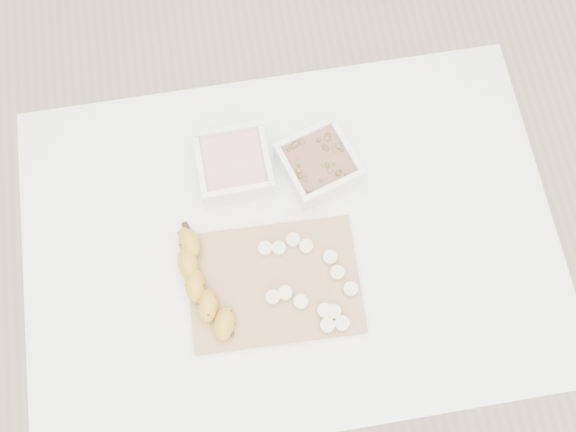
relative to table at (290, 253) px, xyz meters
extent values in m
plane|color=#C6AD89|center=(0.00, 0.00, -0.65)|extent=(3.50, 3.50, 0.00)
cube|color=white|center=(0.00, 0.00, 0.08)|extent=(1.00, 0.70, 0.04)
cylinder|color=white|center=(0.44, -0.29, -0.30)|extent=(0.05, 0.05, 0.71)
cylinder|color=white|center=(-0.44, 0.29, -0.30)|extent=(0.05, 0.05, 0.71)
cylinder|color=white|center=(0.44, 0.29, -0.30)|extent=(0.05, 0.05, 0.71)
cube|color=white|center=(-0.08, 0.16, 0.13)|extent=(0.14, 0.14, 0.06)
cube|color=pink|center=(-0.08, 0.16, 0.13)|extent=(0.12, 0.12, 0.04)
cube|color=white|center=(0.08, 0.13, 0.13)|extent=(0.16, 0.16, 0.06)
cube|color=brown|center=(0.08, 0.13, 0.13)|extent=(0.14, 0.14, 0.03)
cube|color=tan|center=(-0.04, -0.08, 0.10)|extent=(0.32, 0.23, 0.01)
cylinder|color=beige|center=(-0.05, -0.01, 0.12)|extent=(0.03, 0.03, 0.01)
cylinder|color=beige|center=(-0.02, -0.02, 0.12)|extent=(0.03, 0.03, 0.01)
cylinder|color=beige|center=(0.00, -0.01, 0.12)|extent=(0.03, 0.03, 0.01)
cylinder|color=beige|center=(0.03, -0.02, 0.12)|extent=(0.03, 0.03, 0.01)
cylinder|color=beige|center=(0.07, -0.05, 0.12)|extent=(0.03, 0.03, 0.01)
cylinder|color=beige|center=(0.07, -0.08, 0.12)|extent=(0.03, 0.03, 0.01)
cylinder|color=beige|center=(0.09, -0.11, 0.12)|extent=(0.03, 0.03, 0.01)
cylinder|color=beige|center=(-0.05, -0.11, 0.12)|extent=(0.03, 0.03, 0.01)
cylinder|color=beige|center=(-0.03, -0.10, 0.12)|extent=(0.03, 0.03, 0.01)
cylinder|color=beige|center=(0.00, -0.12, 0.12)|extent=(0.03, 0.03, 0.01)
cylinder|color=beige|center=(0.04, -0.14, 0.12)|extent=(0.03, 0.03, 0.01)
cylinder|color=beige|center=(0.05, -0.15, 0.12)|extent=(0.03, 0.03, 0.01)
cylinder|color=beige|center=(0.06, -0.17, 0.12)|extent=(0.03, 0.03, 0.01)
cylinder|color=beige|center=(0.04, -0.17, 0.12)|extent=(0.03, 0.03, 0.01)
camera|label=1|loc=(-0.06, -0.32, 1.26)|focal=40.00mm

